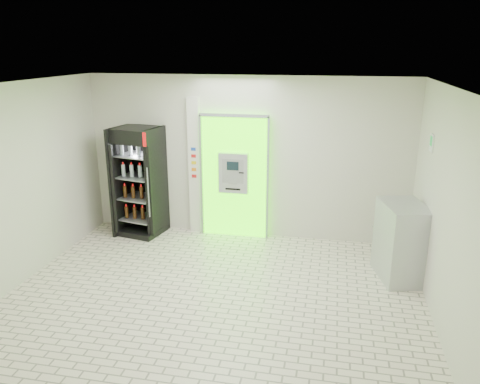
# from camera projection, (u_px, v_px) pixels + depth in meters

# --- Properties ---
(ground) EXTENTS (6.00, 6.00, 0.00)m
(ground) POSITION_uv_depth(u_px,v_px,m) (213.00, 298.00, 6.76)
(ground) COLOR beige
(ground) RESTS_ON ground
(room_shell) EXTENTS (6.00, 6.00, 6.00)m
(room_shell) POSITION_uv_depth(u_px,v_px,m) (211.00, 175.00, 6.21)
(room_shell) COLOR beige
(room_shell) RESTS_ON ground
(atm_assembly) EXTENTS (1.30, 0.24, 2.33)m
(atm_assembly) POSITION_uv_depth(u_px,v_px,m) (235.00, 176.00, 8.70)
(atm_assembly) COLOR #38EE00
(atm_assembly) RESTS_ON ground
(pillar) EXTENTS (0.22, 0.11, 2.60)m
(pillar) POSITION_uv_depth(u_px,v_px,m) (195.00, 167.00, 8.85)
(pillar) COLOR silver
(pillar) RESTS_ON ground
(beverage_cooler) EXTENTS (0.90, 0.86, 2.07)m
(beverage_cooler) POSITION_uv_depth(u_px,v_px,m) (139.00, 184.00, 8.86)
(beverage_cooler) COLOR black
(beverage_cooler) RESTS_ON ground
(steel_cabinet) EXTENTS (0.81, 1.02, 1.21)m
(steel_cabinet) POSITION_uv_depth(u_px,v_px,m) (402.00, 242.00, 7.19)
(steel_cabinet) COLOR #AEB1B6
(steel_cabinet) RESTS_ON ground
(exit_sign) EXTENTS (0.02, 0.22, 0.26)m
(exit_sign) POSITION_uv_depth(u_px,v_px,m) (432.00, 143.00, 6.87)
(exit_sign) COLOR white
(exit_sign) RESTS_ON room_shell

